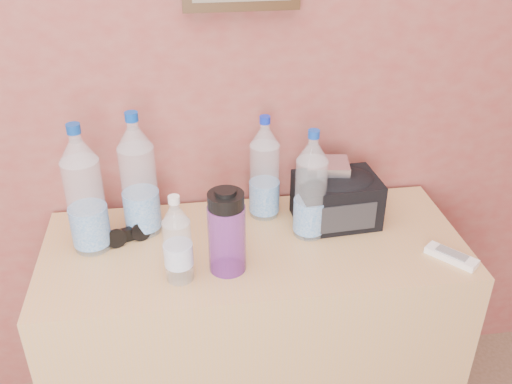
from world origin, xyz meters
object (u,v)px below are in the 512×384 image
pet_large_d (311,190)px  pet_large_c (264,173)px  dresser (254,340)px  pet_large_b (139,181)px  sunglasses (128,234)px  nalgene_bottle (227,231)px  toiletry_bag (337,197)px  pet_small (178,244)px  foil_packet (328,166)px  pet_large_a (85,196)px  ac_remote (451,256)px

pet_large_d → pet_large_c: bearing=132.3°
pet_large_c → dresser: bearing=-108.8°
pet_large_b → sunglasses: (-0.04, -0.05, -0.14)m
pet_large_d → dresser: bearing=-169.6°
dresser → pet_large_d: pet_large_d is taller
nalgene_bottle → toiletry_bag: bearing=28.6°
nalgene_bottle → pet_large_d: bearing=27.8°
dresser → pet_small: bearing=-149.3°
toiletry_bag → nalgene_bottle: bearing=-155.2°
pet_large_c → foil_packet: 0.18m
pet_large_b → nalgene_bottle: bearing=-43.7°
pet_large_a → pet_large_c: bearing=11.7°
pet_large_a → foil_packet: size_ratio=3.08×
dresser → nalgene_bottle: bearing=-130.1°
nalgene_bottle → sunglasses: (-0.26, 0.16, -0.09)m
toiletry_bag → foil_packet: size_ratio=1.96×
sunglasses → pet_large_a: bearing=170.1°
pet_large_a → pet_large_b: bearing=24.9°
nalgene_bottle → sunglasses: size_ratio=1.57×
foil_packet → pet_large_d: bearing=-129.6°
ac_remote → pet_small: bearing=-131.9°
pet_large_a → pet_large_c: pet_large_a is taller
sunglasses → toiletry_bag: size_ratio=0.64×
pet_large_d → sunglasses: (-0.49, 0.03, -0.12)m
pet_large_a → nalgene_bottle: size_ratio=1.56×
pet_large_c → pet_large_b: bearing=-173.9°
pet_large_a → pet_small: 0.29m
pet_large_b → sunglasses: 0.15m
pet_large_d → foil_packet: size_ratio=2.69×
pet_large_a → ac_remote: size_ratio=2.66×
foil_packet → pet_large_c: bearing=166.7°
dresser → nalgene_bottle: size_ratio=4.98×
foil_packet → pet_small: bearing=-151.9°
pet_large_d → foil_packet: (0.06, 0.08, 0.03)m
ac_remote → pet_large_c: bearing=-162.8°
dresser → foil_packet: bearing=25.6°
pet_large_d → nalgene_bottle: 0.27m
sunglasses → foil_packet: bearing=-16.2°
ac_remote → toiletry_bag: bearing=-171.7°
toiletry_bag → pet_large_d: bearing=-153.1°
foil_packet → ac_remote: bearing=-41.8°
pet_large_a → pet_large_d: size_ratio=1.14×
dresser → sunglasses: bearing=169.4°
pet_large_c → pet_small: size_ratio=1.31×
pet_large_b → nalgene_bottle: pet_large_b is taller
pet_large_b → ac_remote: bearing=-17.6°
dresser → pet_large_a: pet_large_a is taller
pet_large_c → nalgene_bottle: size_ratio=1.34×
toiletry_bag → pet_large_b: bearing=173.4°
pet_large_b → foil_packet: pet_large_b is taller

